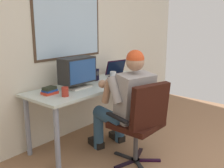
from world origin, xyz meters
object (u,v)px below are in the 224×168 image
Objects in this scene: coffee_mug at (65,92)px; laptop at (119,72)px; crt_monitor at (77,71)px; wine_glass at (113,75)px; office_chair at (142,118)px; book_stack at (50,91)px; desk at (96,90)px; person_seated at (126,102)px; desk_speaker at (95,75)px.

laptop is at bearing 9.81° from coffee_mug.
wine_glass is (0.44, -0.19, -0.10)m from crt_monitor.
office_chair reaches higher than book_stack.
crt_monitor is 0.42m from coffee_mug.
book_stack is at bearing 175.89° from desk.
book_stack is at bearing 166.01° from wine_glass.
person_seated is 0.80m from desk_speaker.
laptop reaches higher than coffee_mug.
book_stack is at bearing 117.29° from office_chair.
laptop reaches higher than desk_speaker.
office_chair is 0.98m from crt_monitor.
desk is at bearing -137.02° from desk_speaker.
desk is at bearing 76.04° from person_seated.
book_stack is (-0.40, 0.02, -0.17)m from crt_monitor.
desk_speaker is at bearing 70.84° from office_chair.
book_stack reaches higher than desk.
desk is at bearing 13.42° from coffee_mug.
desk_speaker reaches higher than book_stack.
office_chair is 1.08m from desk_speaker.
wine_glass is 0.79m from coffee_mug.
wine_glass is at bearing -45.15° from desk.
laptop is at bearing -8.42° from desk_speaker.
desk_speaker is at bearing 171.58° from laptop.
crt_monitor reaches higher than desk.
desk is 11.83× the size of desk_speaker.
desk is 18.23× the size of coffee_mug.
office_chair reaches higher than desk_speaker.
office_chair is at bearing -117.98° from wine_glass.
crt_monitor reaches higher than book_stack.
desk_speaker is (0.13, 0.12, 0.17)m from desk.
person_seated reaches higher than office_chair.
desk is 0.58m from laptop.
person_seated is 0.85m from book_stack.
wine_glass is at bearing -83.65° from desk_speaker.
office_chair reaches higher than wine_glass.
office_chair is at bearing -62.71° from book_stack.
book_stack is (-0.84, 0.21, -0.07)m from wine_glass.
coffee_mug is (-0.42, 0.71, 0.25)m from office_chair.
laptop is at bearing 28.25° from wine_glass.
crt_monitor is (-0.07, 0.89, 0.40)m from office_chair.
desk is 0.89m from office_chair.
laptop reaches higher than office_chair.
wine_glass is at bearing 62.02° from office_chair.
person_seated is 7.93× the size of desk_speaker.
office_chair reaches higher than coffee_mug.
office_chair is 5.93× the size of desk_speaker.
desk is at bearing 134.85° from wine_glass.
laptop is 0.46m from wine_glass.
person_seated reaches higher than crt_monitor.
desk_speaker is (-0.03, 0.28, -0.03)m from wine_glass.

